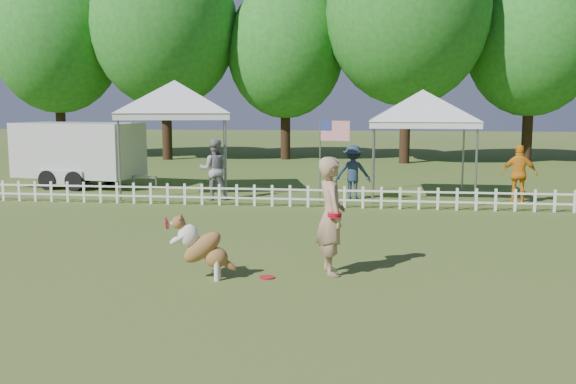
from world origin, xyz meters
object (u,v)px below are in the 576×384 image
object	(u,v)px
flag_pole	(320,161)
spectator_b	(353,172)
handler	(331,216)
canopy_tent_right	(421,145)
canopy_tent_left	(176,138)
frisbee_on_turf	(267,277)
cargo_trailer	(79,154)
spectator_a	(214,169)
spectator_c	(519,174)
dog	(203,247)

from	to	relation	value
flag_pole	spectator_b	bearing A→B (deg)	59.54
handler	canopy_tent_right	world-z (taller)	canopy_tent_right
spectator_b	canopy_tent_right	bearing A→B (deg)	-163.75
canopy_tent_left	frisbee_on_turf	bearing A→B (deg)	-78.79
canopy_tent_right	cargo_trailer	world-z (taller)	canopy_tent_right
handler	cargo_trailer	bearing A→B (deg)	25.02
canopy_tent_right	cargo_trailer	xyz separation A→B (m)	(-11.44, 1.19, -0.47)
canopy_tent_left	spectator_a	world-z (taller)	canopy_tent_left
flag_pole	spectator_c	xyz separation A→B (m)	(5.65, 0.74, -0.37)
frisbee_on_turf	flag_pole	bearing A→B (deg)	88.70
canopy_tent_left	cargo_trailer	bearing A→B (deg)	151.53
spectator_b	spectator_a	bearing A→B (deg)	9.56
cargo_trailer	flag_pole	xyz separation A→B (m)	(8.51, -2.66, 0.09)
handler	canopy_tent_left	world-z (taller)	canopy_tent_left
canopy_tent_left	flag_pole	world-z (taller)	canopy_tent_left
canopy_tent_right	flag_pole	size ratio (longest dim) A/B	1.32
canopy_tent_right	dog	bearing A→B (deg)	-112.29
dog	spectator_a	xyz separation A→B (m)	(-1.97, 8.60, 0.38)
handler	dog	distance (m)	2.15
frisbee_on_turf	spectator_a	distance (m)	8.95
dog	spectator_a	size ratio (longest dim) A/B	0.58
frisbee_on_turf	spectator_a	size ratio (longest dim) A/B	0.14
handler	canopy_tent_right	size ratio (longest dim) A/B	0.62
flag_pole	spectator_a	bearing A→B (deg)	-169.95
flag_pole	spectator_c	distance (m)	5.71
handler	flag_pole	size ratio (longest dim) A/B	0.81
dog	canopy_tent_left	distance (m)	10.69
cargo_trailer	flag_pole	size ratio (longest dim) A/B	2.11
cargo_trailer	handler	bearing A→B (deg)	-39.19
canopy_tent_right	frisbee_on_turf	bearing A→B (deg)	-107.48
handler	spectator_c	xyz separation A→B (m)	(4.82, 8.48, -0.14)
frisbee_on_turf	spectator_c	bearing A→B (deg)	56.68
cargo_trailer	spectator_c	bearing A→B (deg)	1.18
frisbee_on_turf	spectator_b	xyz separation A→B (m)	(1.10, 9.03, 0.80)
spectator_c	spectator_a	bearing A→B (deg)	12.69
canopy_tent_right	spectator_c	world-z (taller)	canopy_tent_right
canopy_tent_right	flag_pole	world-z (taller)	canopy_tent_right
handler	frisbee_on_turf	xyz separation A→B (m)	(-1.01, -0.39, -0.97)
frisbee_on_turf	spectator_b	size ratio (longest dim) A/B	0.16
frisbee_on_turf	spectator_a	world-z (taller)	spectator_a
canopy_tent_right	cargo_trailer	size ratio (longest dim) A/B	0.62
dog	canopy_tent_left	xyz separation A→B (m)	(-3.57, 10.00, 1.22)
handler	spectator_c	world-z (taller)	handler
handler	cargo_trailer	world-z (taller)	cargo_trailer
flag_pole	canopy_tent_left	bearing A→B (deg)	175.52
dog	frisbee_on_turf	size ratio (longest dim) A/B	4.19
canopy_tent_left	spectator_b	world-z (taller)	canopy_tent_left
dog	spectator_c	size ratio (longest dim) A/B	0.63
dog	spectator_a	bearing A→B (deg)	94.40
dog	spectator_a	distance (m)	8.83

